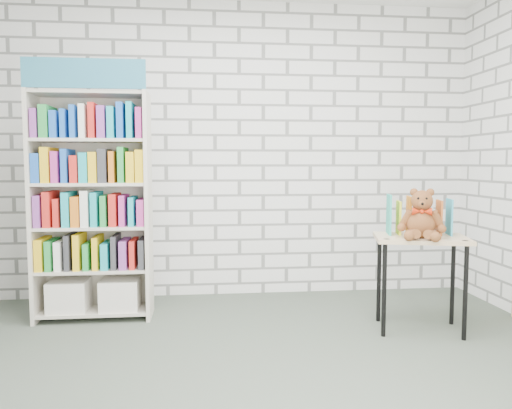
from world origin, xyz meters
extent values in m
plane|color=#404A3E|center=(0.00, 0.00, 0.00)|extent=(4.50, 4.50, 0.00)
cube|color=silver|center=(0.00, 2.00, 1.40)|extent=(4.50, 0.02, 2.80)
cube|color=silver|center=(0.00, -2.00, 1.40)|extent=(4.50, 0.02, 2.80)
cube|color=beige|center=(-1.69, 1.35, 0.92)|extent=(0.03, 0.36, 1.85)
cube|color=beige|center=(-0.80, 1.35, 0.92)|extent=(0.03, 0.36, 1.85)
cube|color=beige|center=(-1.25, 1.52, 0.92)|extent=(0.92, 0.02, 1.85)
cube|color=teal|center=(-1.25, 1.18, 1.96)|extent=(0.92, 0.02, 0.23)
cube|color=beige|center=(-1.25, 1.35, 0.06)|extent=(0.86, 0.34, 0.03)
cube|color=beige|center=(-1.25, 1.35, 0.41)|extent=(0.86, 0.34, 0.03)
cube|color=beige|center=(-1.25, 1.35, 0.76)|extent=(0.86, 0.34, 0.03)
cube|color=beige|center=(-1.25, 1.35, 1.11)|extent=(0.86, 0.34, 0.03)
cube|color=beige|center=(-1.25, 1.35, 1.46)|extent=(0.86, 0.34, 0.03)
cube|color=beige|center=(-1.25, 1.35, 1.83)|extent=(0.86, 0.34, 0.03)
cube|color=silver|center=(-1.45, 1.35, 0.20)|extent=(0.31, 0.30, 0.25)
cube|color=silver|center=(-1.04, 1.35, 0.20)|extent=(0.31, 0.30, 0.25)
cube|color=orange|center=(-1.25, 1.34, 0.55)|extent=(0.86, 0.30, 0.25)
cube|color=#BF338C|center=(-1.25, 1.34, 0.90)|extent=(0.86, 0.30, 0.25)
cube|color=#19A5B2|center=(-1.25, 1.34, 1.25)|extent=(0.86, 0.30, 0.25)
cube|color=white|center=(-1.25, 1.34, 1.59)|extent=(0.86, 0.30, 0.25)
cube|color=tan|center=(1.29, 0.77, 0.71)|extent=(0.77, 0.62, 0.03)
cylinder|color=black|center=(0.97, 0.67, 0.35)|extent=(0.03, 0.03, 0.69)
cylinder|color=black|center=(1.05, 1.02, 0.35)|extent=(0.03, 0.03, 0.69)
cylinder|color=black|center=(1.52, 0.53, 0.35)|extent=(0.03, 0.03, 0.69)
cylinder|color=black|center=(1.61, 0.88, 0.35)|extent=(0.03, 0.03, 0.69)
cylinder|color=black|center=(0.98, 0.67, 0.72)|extent=(0.05, 0.05, 0.01)
cylinder|color=black|center=(1.51, 0.54, 0.72)|extent=(0.05, 0.05, 0.01)
cube|color=teal|center=(1.09, 0.93, 0.86)|extent=(0.06, 0.20, 0.28)
cube|color=yellow|center=(1.16, 0.91, 0.86)|extent=(0.06, 0.20, 0.28)
cube|color=orange|center=(1.24, 0.90, 0.86)|extent=(0.06, 0.20, 0.28)
cube|color=black|center=(1.31, 0.88, 0.86)|extent=(0.06, 0.20, 0.28)
cube|color=silver|center=(1.39, 0.86, 0.86)|extent=(0.06, 0.20, 0.28)
cube|color=#BB5821|center=(1.46, 0.84, 0.86)|extent=(0.06, 0.20, 0.28)
cube|color=teal|center=(1.53, 0.82, 0.86)|extent=(0.06, 0.20, 0.28)
ellipsoid|color=brown|center=(1.25, 0.70, 0.83)|extent=(0.22, 0.19, 0.22)
sphere|color=brown|center=(1.25, 0.69, 1.00)|extent=(0.16, 0.16, 0.16)
sphere|color=brown|center=(1.20, 0.73, 1.06)|extent=(0.06, 0.06, 0.06)
sphere|color=brown|center=(1.31, 0.68, 1.06)|extent=(0.06, 0.06, 0.06)
sphere|color=brown|center=(1.22, 0.63, 0.98)|extent=(0.06, 0.06, 0.06)
sphere|color=black|center=(1.20, 0.64, 1.02)|extent=(0.02, 0.02, 0.02)
sphere|color=black|center=(1.25, 0.62, 1.02)|extent=(0.02, 0.02, 0.02)
sphere|color=black|center=(1.21, 0.61, 0.99)|extent=(0.02, 0.02, 0.02)
cylinder|color=brown|center=(1.14, 0.72, 0.87)|extent=(0.11, 0.12, 0.15)
cylinder|color=brown|center=(1.34, 0.64, 0.87)|extent=(0.12, 0.08, 0.15)
sphere|color=brown|center=(1.11, 0.71, 0.80)|extent=(0.06, 0.06, 0.06)
sphere|color=brown|center=(1.37, 0.61, 0.80)|extent=(0.06, 0.06, 0.06)
cylinder|color=brown|center=(1.15, 0.62, 0.77)|extent=(0.08, 0.17, 0.09)
cylinder|color=brown|center=(1.27, 0.57, 0.77)|extent=(0.16, 0.17, 0.09)
sphere|color=brown|center=(1.10, 0.56, 0.76)|extent=(0.07, 0.07, 0.07)
sphere|color=brown|center=(1.26, 0.49, 0.76)|extent=(0.07, 0.07, 0.07)
cone|color=red|center=(1.19, 0.65, 0.93)|extent=(0.08, 0.08, 0.06)
cone|color=red|center=(1.26, 0.62, 0.93)|extent=(0.08, 0.08, 0.06)
sphere|color=red|center=(1.22, 0.63, 0.93)|extent=(0.03, 0.03, 0.03)
camera|label=1|loc=(-0.36, -2.81, 1.27)|focal=35.00mm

